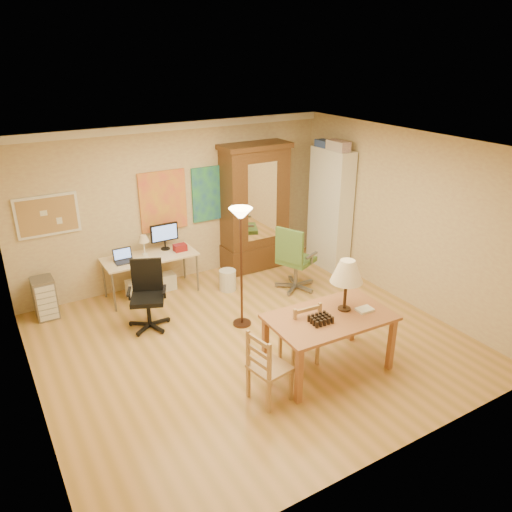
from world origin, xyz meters
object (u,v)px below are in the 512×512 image
office_chair_black (149,310)px  bookshelf (330,210)px  dining_table (336,303)px  computer_desk (152,270)px  armoire (255,215)px  office_chair_green (295,273)px

office_chair_black → bookshelf: bookshelf is taller
dining_table → computer_desk: dining_table is taller
computer_desk → armoire: 2.10m
computer_desk → bookshelf: bearing=-10.5°
dining_table → armoire: size_ratio=0.68×
office_chair_green → armoire: bearing=94.0°
computer_desk → office_chair_black: computer_desk is taller
bookshelf → dining_table: bearing=-126.9°
dining_table → bookshelf: size_ratio=0.71×
computer_desk → office_chair_black: (-0.42, -1.01, -0.15)m
computer_desk → bookshelf: bookshelf is taller
armoire → office_chair_black: bearing=-155.9°
computer_desk → armoire: bearing=2.4°
bookshelf → computer_desk: bearing=169.5°
office_chair_green → bookshelf: bearing=24.7°
office_chair_black → office_chair_green: bearing=-2.0°
dining_table → office_chair_green: bearing=68.0°
armoire → computer_desk: bearing=-177.6°
office_chair_black → armoire: 2.77m
office_chair_black → office_chair_green: office_chair_green is taller
dining_table → computer_desk: 3.43m
computer_desk → office_chair_green: bearing=-27.5°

